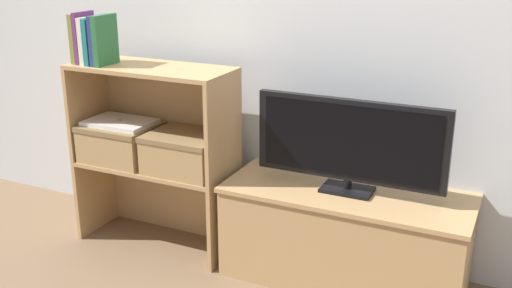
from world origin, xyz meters
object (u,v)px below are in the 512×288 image
at_px(book_ivory, 89,40).
at_px(storage_basket_left, 121,140).
at_px(tv, 350,143).
at_px(tv_stand, 345,236).
at_px(storage_basket_right, 186,151).
at_px(book_navy, 100,40).
at_px(book_plum, 85,38).
at_px(book_teal, 95,41).
at_px(laptop, 120,122).
at_px(book_forest, 105,40).
at_px(book_olive, 80,38).

relative_size(book_ivory, storage_basket_left, 0.62).
bearing_deg(tv, book_ivory, -175.21).
bearing_deg(book_ivory, tv, 4.79).
bearing_deg(tv_stand, storage_basket_left, -176.92).
distance_m(tv, storage_basket_left, 1.16).
bearing_deg(tv_stand, storage_basket_right, -175.43).
relative_size(tv, book_navy, 3.57).
relative_size(book_plum, book_teal, 1.11).
height_order(tv_stand, storage_basket_right, storage_basket_right).
distance_m(tv_stand, book_navy, 1.45).
xyz_separation_m(tv, book_ivory, (-1.26, -0.11, 0.36)).
height_order(book_ivory, book_navy, book_navy).
bearing_deg(storage_basket_left, book_navy, -134.00).
bearing_deg(book_teal, tv_stand, 4.99).
bearing_deg(storage_basket_left, book_teal, -148.98).
height_order(tv_stand, book_navy, book_navy).
bearing_deg(tv_stand, laptop, -176.92).
bearing_deg(book_ivory, book_teal, 0.00).
distance_m(book_forest, storage_basket_right, 0.64).
bearing_deg(laptop, tv, 3.00).
bearing_deg(book_plum, book_ivory, 0.00).
height_order(tv_stand, laptop, laptop).
height_order(book_olive, book_plum, book_plum).
xyz_separation_m(tv, book_forest, (-1.17, -0.11, 0.37)).
distance_m(tv_stand, book_ivory, 1.50).
distance_m(book_navy, storage_basket_left, 0.50).
bearing_deg(storage_basket_left, book_olive, -164.72).
xyz_separation_m(tv, book_olive, (-1.32, -0.11, 0.37)).
distance_m(book_ivory, book_teal, 0.03).
distance_m(book_olive, book_navy, 0.12).
distance_m(book_ivory, book_forest, 0.09).
bearing_deg(book_navy, book_ivory, 180.00).
distance_m(book_plum, laptop, 0.44).
height_order(book_plum, storage_basket_right, book_plum).
bearing_deg(book_teal, laptop, 31.02).
relative_size(book_plum, book_forest, 1.04).
bearing_deg(book_teal, book_ivory, 180.00).
distance_m(tv, book_olive, 1.37).
relative_size(tv, storage_basket_left, 2.34).
bearing_deg(book_olive, book_navy, 0.00).
bearing_deg(tv, book_forest, -174.83).
bearing_deg(tv_stand, book_ivory, -175.14).
xyz_separation_m(book_navy, book_forest, (0.03, 0.00, 0.00)).
distance_m(book_olive, book_forest, 0.15).
bearing_deg(book_teal, book_forest, 0.00).
xyz_separation_m(tv, book_teal, (-1.23, -0.11, 0.36)).
xyz_separation_m(book_teal, storage_basket_right, (0.45, 0.05, -0.49)).
bearing_deg(book_ivory, storage_basket_left, 22.68).
bearing_deg(book_forest, storage_basket_left, 72.52).
distance_m(storage_basket_left, storage_basket_right, 0.38).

